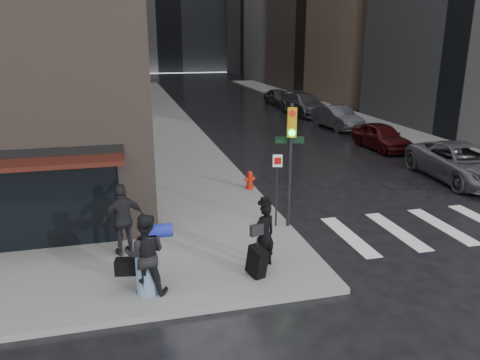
{
  "coord_description": "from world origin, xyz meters",
  "views": [
    {
      "loc": [
        -2.8,
        -10.6,
        5.63
      ],
      "look_at": [
        0.73,
        3.23,
        1.3
      ],
      "focal_mm": 35.0,
      "sensor_mm": 36.0,
      "label": 1
    }
  ],
  "objects_px": {
    "parked_car_4": "(279,97)",
    "parked_car_2": "(337,117)",
    "man_greycoat": "(123,219)",
    "fire_hydrant": "(250,181)",
    "man_overcoat": "(263,239)",
    "man_jeans": "(145,254)",
    "parked_car_0": "(462,163)",
    "parked_car_1": "(381,136)",
    "traffic_light": "(289,150)",
    "parked_car_3": "(304,104)"
  },
  "relations": [
    {
      "from": "fire_hydrant",
      "to": "parked_car_3",
      "type": "xyz_separation_m",
      "value": [
        9.12,
        17.29,
        0.35
      ]
    },
    {
      "from": "parked_car_0",
      "to": "parked_car_2",
      "type": "distance_m",
      "value": 11.94
    },
    {
      "from": "man_overcoat",
      "to": "parked_car_0",
      "type": "relative_size",
      "value": 0.34
    },
    {
      "from": "man_jeans",
      "to": "fire_hydrant",
      "type": "distance_m",
      "value": 8.0
    },
    {
      "from": "man_greycoat",
      "to": "parked_car_3",
      "type": "distance_m",
      "value": 25.88
    },
    {
      "from": "man_jeans",
      "to": "traffic_light",
      "type": "bearing_deg",
      "value": -136.19
    },
    {
      "from": "traffic_light",
      "to": "parked_car_2",
      "type": "relative_size",
      "value": 0.84
    },
    {
      "from": "man_overcoat",
      "to": "parked_car_4",
      "type": "xyz_separation_m",
      "value": [
        10.48,
        29.5,
        -0.23
      ]
    },
    {
      "from": "fire_hydrant",
      "to": "parked_car_0",
      "type": "distance_m",
      "value": 8.89
    },
    {
      "from": "parked_car_0",
      "to": "fire_hydrant",
      "type": "bearing_deg",
      "value": -179.41
    },
    {
      "from": "man_overcoat",
      "to": "man_jeans",
      "type": "distance_m",
      "value": 2.9
    },
    {
      "from": "parked_car_0",
      "to": "parked_car_3",
      "type": "height_order",
      "value": "parked_car_3"
    },
    {
      "from": "man_greycoat",
      "to": "parked_car_4",
      "type": "bearing_deg",
      "value": -135.43
    },
    {
      "from": "traffic_light",
      "to": "fire_hydrant",
      "type": "relative_size",
      "value": 5.35
    },
    {
      "from": "parked_car_3",
      "to": "parked_car_4",
      "type": "xyz_separation_m",
      "value": [
        -0.04,
        5.97,
        -0.12
      ]
    },
    {
      "from": "parked_car_0",
      "to": "parked_car_4",
      "type": "distance_m",
      "value": 23.88
    },
    {
      "from": "parked_car_4",
      "to": "parked_car_3",
      "type": "bearing_deg",
      "value": -93.43
    },
    {
      "from": "parked_car_4",
      "to": "parked_car_1",
      "type": "bearing_deg",
      "value": -95.1
    },
    {
      "from": "man_greycoat",
      "to": "parked_car_4",
      "type": "xyz_separation_m",
      "value": [
        13.77,
        27.85,
        -0.43
      ]
    },
    {
      "from": "parked_car_2",
      "to": "parked_car_4",
      "type": "height_order",
      "value": "parked_car_2"
    },
    {
      "from": "parked_car_0",
      "to": "man_overcoat",
      "type": "bearing_deg",
      "value": -146.71
    },
    {
      "from": "man_jeans",
      "to": "parked_car_1",
      "type": "distance_m",
      "value": 17.72
    },
    {
      "from": "parked_car_4",
      "to": "man_greycoat",
      "type": "bearing_deg",
      "value": -120.14
    },
    {
      "from": "man_jeans",
      "to": "traffic_light",
      "type": "distance_m",
      "value": 5.4
    },
    {
      "from": "traffic_light",
      "to": "parked_car_3",
      "type": "xyz_separation_m",
      "value": [
        9.02,
        21.19,
        -1.74
      ]
    },
    {
      "from": "man_overcoat",
      "to": "parked_car_0",
      "type": "height_order",
      "value": "man_overcoat"
    },
    {
      "from": "man_greycoat",
      "to": "parked_car_2",
      "type": "distance_m",
      "value": 21.0
    },
    {
      "from": "fire_hydrant",
      "to": "man_overcoat",
      "type": "bearing_deg",
      "value": -102.62
    },
    {
      "from": "man_jeans",
      "to": "fire_hydrant",
      "type": "xyz_separation_m",
      "value": [
        4.25,
        6.74,
        -0.63
      ]
    },
    {
      "from": "fire_hydrant",
      "to": "parked_car_2",
      "type": "relative_size",
      "value": 0.16
    },
    {
      "from": "parked_car_1",
      "to": "parked_car_4",
      "type": "bearing_deg",
      "value": 87.09
    },
    {
      "from": "man_overcoat",
      "to": "man_greycoat",
      "type": "relative_size",
      "value": 0.94
    },
    {
      "from": "parked_car_3",
      "to": "man_greycoat",
      "type": "bearing_deg",
      "value": -126.71
    },
    {
      "from": "man_jeans",
      "to": "fire_hydrant",
      "type": "height_order",
      "value": "man_jeans"
    },
    {
      "from": "man_jeans",
      "to": "parked_car_3",
      "type": "bearing_deg",
      "value": -108.5
    },
    {
      "from": "man_jeans",
      "to": "parked_car_3",
      "type": "height_order",
      "value": "man_jeans"
    },
    {
      "from": "parked_car_1",
      "to": "parked_car_2",
      "type": "xyz_separation_m",
      "value": [
        0.33,
        5.97,
        0.04
      ]
    },
    {
      "from": "man_overcoat",
      "to": "parked_car_0",
      "type": "xyz_separation_m",
      "value": [
        10.26,
        5.62,
        -0.16
      ]
    },
    {
      "from": "man_overcoat",
      "to": "man_jeans",
      "type": "relative_size",
      "value": 0.97
    },
    {
      "from": "fire_hydrant",
      "to": "parked_car_1",
      "type": "relative_size",
      "value": 0.17
    },
    {
      "from": "parked_car_4",
      "to": "fire_hydrant",
      "type": "bearing_deg",
      "value": -115.16
    },
    {
      "from": "man_greycoat",
      "to": "fire_hydrant",
      "type": "bearing_deg",
      "value": -154.74
    },
    {
      "from": "traffic_light",
      "to": "parked_car_0",
      "type": "distance_m",
      "value": 9.52
    },
    {
      "from": "parked_car_4",
      "to": "parked_car_2",
      "type": "bearing_deg",
      "value": -94.17
    },
    {
      "from": "fire_hydrant",
      "to": "man_greycoat",
      "type": "bearing_deg",
      "value": -135.61
    },
    {
      "from": "fire_hydrant",
      "to": "parked_car_0",
      "type": "relative_size",
      "value": 0.13
    },
    {
      "from": "man_jeans",
      "to": "traffic_light",
      "type": "xyz_separation_m",
      "value": [
        4.35,
        2.85,
        1.46
      ]
    },
    {
      "from": "parked_car_4",
      "to": "parked_car_0",
      "type": "bearing_deg",
      "value": -94.37
    },
    {
      "from": "man_greycoat",
      "to": "parked_car_4",
      "type": "distance_m",
      "value": 31.07
    },
    {
      "from": "traffic_light",
      "to": "parked_car_1",
      "type": "bearing_deg",
      "value": 61.78
    }
  ]
}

